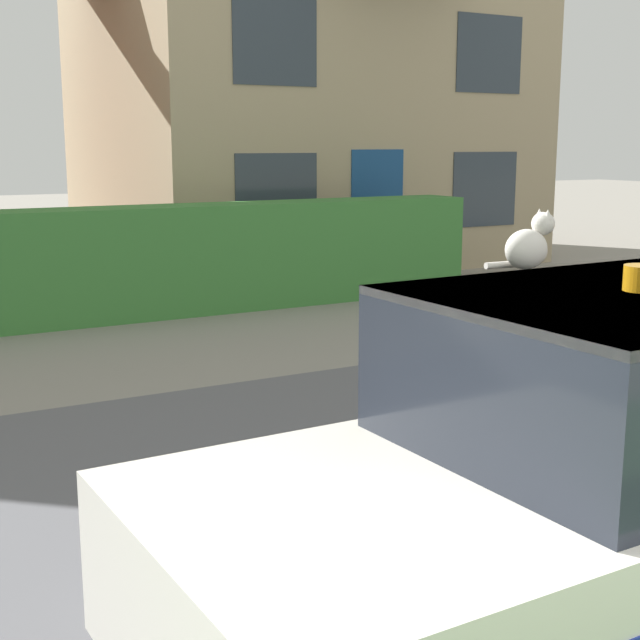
% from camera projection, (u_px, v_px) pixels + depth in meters
% --- Properties ---
extents(road_strip, '(28.00, 5.79, 0.01)m').
position_uv_depth(road_strip, '(360.00, 498.00, 5.58)').
color(road_strip, '#5B5B60').
rests_on(road_strip, ground).
extents(garden_hedge, '(11.10, 0.83, 1.41)m').
position_uv_depth(garden_hedge, '(86.00, 266.00, 11.03)').
color(garden_hedge, '#3D7F38').
rests_on(garden_hedge, ground).
extents(police_car, '(4.02, 1.83, 1.65)m').
position_uv_depth(police_car, '(596.00, 476.00, 3.99)').
color(police_car, black).
rests_on(police_car, road_strip).
extents(cat, '(0.28, 0.17, 0.25)m').
position_uv_depth(cat, '(529.00, 245.00, 3.78)').
color(cat, silver).
rests_on(cat, police_car).
extents(house_right, '(7.83, 6.58, 6.82)m').
position_uv_depth(house_right, '(298.00, 75.00, 17.00)').
color(house_right, tan).
rests_on(house_right, ground).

